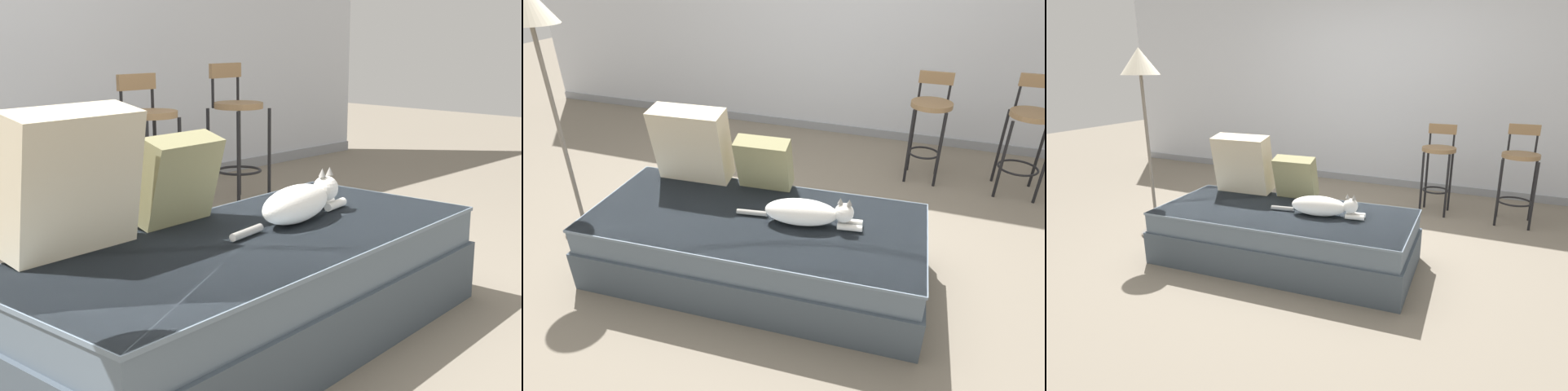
{
  "view_description": "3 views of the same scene",
  "coord_description": "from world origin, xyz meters",
  "views": [
    {
      "loc": [
        -1.88,
        -2.26,
        1.18
      ],
      "look_at": [
        0.15,
        -0.3,
        0.54
      ],
      "focal_mm": 50.0,
      "sensor_mm": 36.0,
      "label": 1
    },
    {
      "loc": [
        0.91,
        -2.39,
        1.79
      ],
      "look_at": [
        0.15,
        -0.3,
        0.54
      ],
      "focal_mm": 30.0,
      "sensor_mm": 36.0,
      "label": 2
    },
    {
      "loc": [
        1.54,
        -3.21,
        1.52
      ],
      "look_at": [
        0.15,
        -0.3,
        0.54
      ],
      "focal_mm": 30.0,
      "sensor_mm": 36.0,
      "label": 3
    }
  ],
  "objects": [
    {
      "name": "floor_lamp",
      "position": [
        -1.36,
        -0.39,
        1.39
      ],
      "size": [
        0.32,
        0.32,
        1.65
      ],
      "color": "slate",
      "rests_on": "ground"
    },
    {
      "name": "wall_back_panel",
      "position": [
        0.0,
        2.25,
        1.3
      ],
      "size": [
        8.0,
        0.1,
        2.6
      ],
      "primitive_type": "cube",
      "color": "silver",
      "rests_on": "ground"
    },
    {
      "name": "bar_stool_near_window",
      "position": [
        0.86,
        1.35,
        0.57
      ],
      "size": [
        0.34,
        0.34,
        0.92
      ],
      "color": "black",
      "rests_on": "ground"
    },
    {
      "name": "couch",
      "position": [
        0.0,
        -0.4,
        0.21
      ],
      "size": [
        2.07,
        1.04,
        0.42
      ],
      "color": "#44505B",
      "rests_on": "ground"
    },
    {
      "name": "wall_baseboard_trim",
      "position": [
        0.0,
        2.2,
        0.04
      ],
      "size": [
        8.0,
        0.02,
        0.09
      ],
      "primitive_type": "cube",
      "color": "gray",
      "rests_on": "ground"
    },
    {
      "name": "cat",
      "position": [
        0.31,
        -0.37,
        0.5
      ],
      "size": [
        0.75,
        0.24,
        0.19
      ],
      "color": "white",
      "rests_on": "couch"
    },
    {
      "name": "throw_pillow_middle",
      "position": [
        -0.07,
        -0.05,
        0.6
      ],
      "size": [
        0.36,
        0.24,
        0.37
      ],
      "color": "#847F56",
      "rests_on": "couch"
    },
    {
      "name": "bar_stool_by_doorway",
      "position": [
        1.62,
        1.35,
        0.55
      ],
      "size": [
        0.34,
        0.34,
        0.96
      ],
      "color": "black",
      "rests_on": "ground"
    },
    {
      "name": "throw_pillow_corner",
      "position": [
        -0.58,
        -0.09,
        0.68
      ],
      "size": [
        0.51,
        0.29,
        0.51
      ],
      "color": "beige",
      "rests_on": "couch"
    },
    {
      "name": "ground_plane",
      "position": [
        0.0,
        0.0,
        0.0
      ],
      "size": [
        16.0,
        16.0,
        0.0
      ],
      "primitive_type": "plane",
      "color": "slate",
      "rests_on": "ground"
    }
  ]
}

